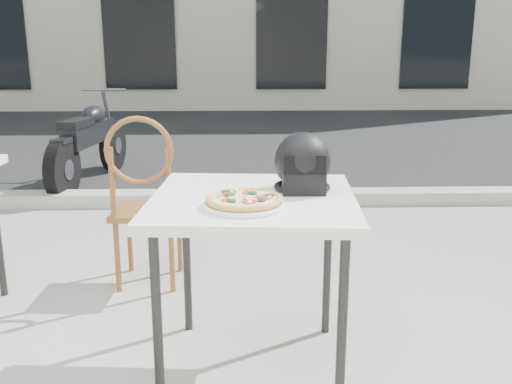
{
  "coord_description": "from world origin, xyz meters",
  "views": [
    {
      "loc": [
        0.49,
        -2.24,
        1.46
      ],
      "look_at": [
        0.56,
        0.02,
        0.88
      ],
      "focal_mm": 40.0,
      "sensor_mm": 36.0,
      "label": 1
    }
  ],
  "objects_px": {
    "cafe_table_main": "(253,212)",
    "pizza": "(244,199)",
    "cafe_chair_main": "(144,193)",
    "plate": "(244,205)",
    "motorcycle": "(90,144)",
    "helmet": "(303,165)"
  },
  "relations": [
    {
      "from": "cafe_table_main",
      "to": "pizza",
      "type": "height_order",
      "value": "pizza"
    },
    {
      "from": "cafe_table_main",
      "to": "helmet",
      "type": "distance_m",
      "value": 0.31
    },
    {
      "from": "cafe_table_main",
      "to": "motorcycle",
      "type": "xyz_separation_m",
      "value": [
        -1.67,
        3.75,
        -0.32
      ]
    },
    {
      "from": "pizza",
      "to": "cafe_chair_main",
      "type": "height_order",
      "value": "cafe_chair_main"
    },
    {
      "from": "helmet",
      "to": "motorcycle",
      "type": "xyz_separation_m",
      "value": [
        -1.89,
        3.66,
        -0.51
      ]
    },
    {
      "from": "helmet",
      "to": "cafe_table_main",
      "type": "bearing_deg",
      "value": -155.95
    },
    {
      "from": "cafe_table_main",
      "to": "pizza",
      "type": "xyz_separation_m",
      "value": [
        -0.04,
        -0.18,
        0.11
      ]
    },
    {
      "from": "cafe_chair_main",
      "to": "motorcycle",
      "type": "relative_size",
      "value": 0.54
    },
    {
      "from": "cafe_table_main",
      "to": "motorcycle",
      "type": "relative_size",
      "value": 0.47
    },
    {
      "from": "cafe_chair_main",
      "to": "plate",
      "type": "bearing_deg",
      "value": 119.75
    },
    {
      "from": "plate",
      "to": "cafe_chair_main",
      "type": "relative_size",
      "value": 0.41
    },
    {
      "from": "plate",
      "to": "pizza",
      "type": "distance_m",
      "value": 0.02
    },
    {
      "from": "plate",
      "to": "cafe_chair_main",
      "type": "xyz_separation_m",
      "value": [
        -0.59,
        1.14,
        -0.24
      ]
    },
    {
      "from": "motorcycle",
      "to": "cafe_chair_main",
      "type": "bearing_deg",
      "value": -61.66
    },
    {
      "from": "motorcycle",
      "to": "helmet",
      "type": "bearing_deg",
      "value": -54.68
    },
    {
      "from": "cafe_table_main",
      "to": "helmet",
      "type": "relative_size",
      "value": 3.52
    },
    {
      "from": "pizza",
      "to": "helmet",
      "type": "distance_m",
      "value": 0.39
    },
    {
      "from": "cafe_table_main",
      "to": "pizza",
      "type": "relative_size",
      "value": 2.5
    },
    {
      "from": "plate",
      "to": "pizza",
      "type": "bearing_deg",
      "value": 59.25
    },
    {
      "from": "cafe_table_main",
      "to": "cafe_chair_main",
      "type": "height_order",
      "value": "cafe_chair_main"
    },
    {
      "from": "plate",
      "to": "motorcycle",
      "type": "relative_size",
      "value": 0.22
    },
    {
      "from": "pizza",
      "to": "helmet",
      "type": "height_order",
      "value": "helmet"
    }
  ]
}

